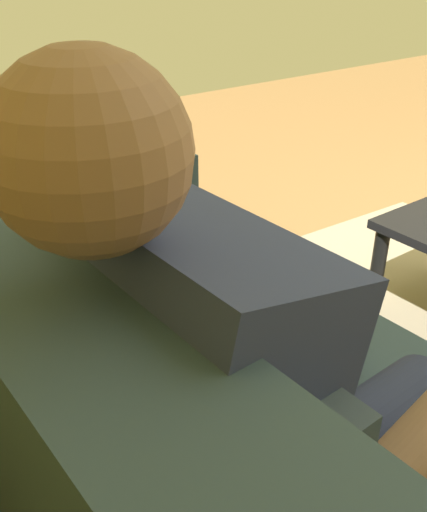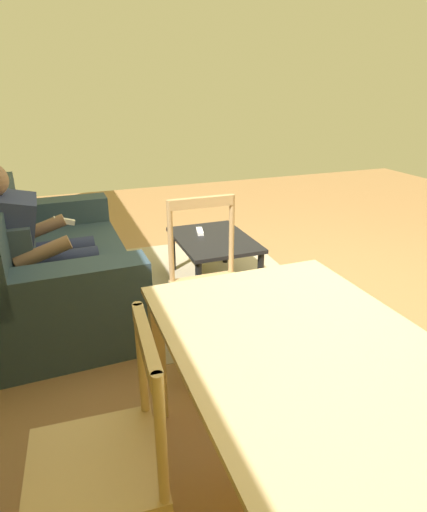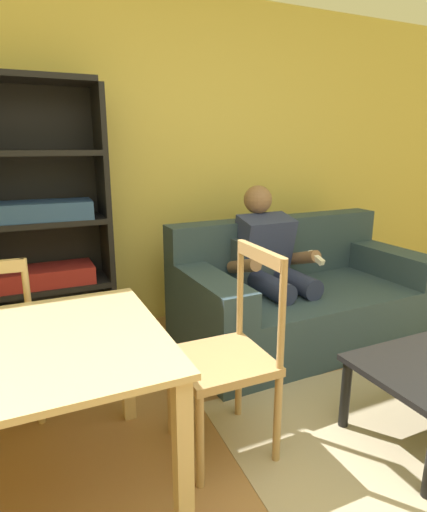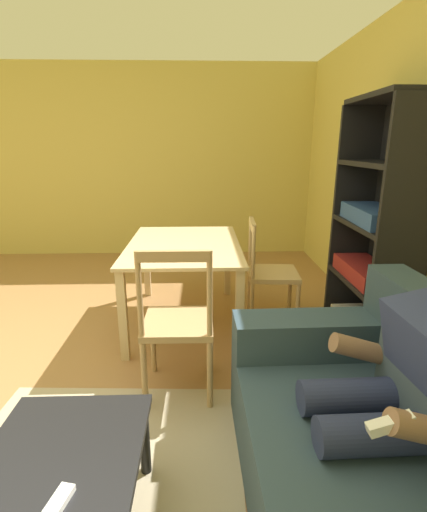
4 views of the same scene
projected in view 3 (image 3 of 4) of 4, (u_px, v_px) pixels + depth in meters
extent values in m
cube|color=#DBC660|center=(156.00, 165.00, 3.35)|extent=(6.93, 0.12, 2.53)
cube|color=#2D4251|center=(304.00, 313.00, 3.17)|extent=(1.86, 0.99, 0.40)
cube|color=#2D4251|center=(277.00, 246.00, 3.38)|extent=(1.84, 0.24, 0.47)
cube|color=#2D4251|center=(207.00, 290.00, 2.75)|extent=(0.26, 0.95, 0.21)
cube|color=#2D4251|center=(386.00, 261.00, 3.43)|extent=(0.26, 0.95, 0.21)
cube|color=#384858|center=(258.00, 261.00, 3.14)|extent=(0.40, 0.14, 0.36)
cube|color=navy|center=(262.00, 250.00, 3.18)|extent=(0.41, 0.33, 0.55)
sphere|color=#8C664C|center=(258.00, 200.00, 3.15)|extent=(0.21, 0.21, 0.21)
cylinder|color=navy|center=(269.00, 286.00, 2.94)|extent=(0.16, 0.44, 0.15)
cylinder|color=#8C664C|center=(286.00, 335.00, 2.81)|extent=(0.11, 0.11, 0.40)
cube|color=black|center=(293.00, 362.00, 2.79)|extent=(0.11, 0.24, 0.08)
cylinder|color=navy|center=(295.00, 282.00, 3.03)|extent=(0.16, 0.44, 0.15)
cylinder|color=#8C664C|center=(313.00, 329.00, 2.91)|extent=(0.11, 0.11, 0.40)
cube|color=black|center=(319.00, 355.00, 2.88)|extent=(0.11, 0.24, 0.08)
cylinder|color=#8C664C|center=(243.00, 266.00, 2.95)|extent=(0.10, 0.35, 0.19)
cylinder|color=#8C664C|center=(302.00, 258.00, 3.16)|extent=(0.10, 0.35, 0.19)
cube|color=white|center=(316.00, 258.00, 3.01)|extent=(0.04, 0.15, 0.08)
cylinder|color=black|center=(345.00, 394.00, 2.17)|extent=(0.05, 0.05, 0.37)
cube|color=black|center=(105.00, 220.00, 3.03)|extent=(0.04, 0.36, 1.80)
cube|color=black|center=(42.00, 220.00, 3.01)|extent=(0.86, 0.02, 1.80)
cube|color=black|center=(56.00, 344.00, 3.09)|extent=(0.79, 0.36, 0.04)
cube|color=black|center=(50.00, 285.00, 2.97)|extent=(0.79, 0.36, 0.04)
cube|color=black|center=(43.00, 222.00, 2.86)|extent=(0.79, 0.36, 0.04)
cube|color=black|center=(36.00, 153.00, 2.74)|extent=(0.79, 0.36, 0.04)
cube|color=black|center=(28.00, 78.00, 2.63)|extent=(0.79, 0.36, 0.04)
cube|color=beige|center=(59.00, 335.00, 3.06)|extent=(0.65, 0.30, 0.12)
cube|color=maroon|center=(45.00, 276.00, 2.92)|extent=(0.65, 0.29, 0.12)
cube|color=#2D5193|center=(41.00, 211.00, 2.82)|extent=(0.66, 0.32, 0.12)
cube|color=#D1B27F|center=(183.00, 464.00, 1.48)|extent=(0.06, 0.06, 0.69)
cube|color=#D1B27F|center=(127.00, 359.00, 2.21)|extent=(0.06, 0.06, 0.69)
cylinder|color=tan|center=(39.00, 353.00, 2.54)|extent=(0.04, 0.04, 0.43)
cylinder|color=tan|center=(38.00, 386.00, 2.19)|extent=(0.04, 0.04, 0.43)
cylinder|color=tan|center=(28.00, 304.00, 2.08)|extent=(0.03, 0.03, 0.46)
cube|color=tan|center=(222.00, 361.00, 1.96)|extent=(0.42, 0.42, 0.04)
cylinder|color=tan|center=(171.00, 393.00, 2.11)|extent=(0.04, 0.04, 0.46)
cylinder|color=tan|center=(200.00, 440.00, 1.77)|extent=(0.04, 0.04, 0.46)
cylinder|color=tan|center=(239.00, 376.00, 2.26)|extent=(0.04, 0.04, 0.46)
cylinder|color=tan|center=(278.00, 417.00, 1.92)|extent=(0.04, 0.04, 0.46)
cylinder|color=tan|center=(240.00, 290.00, 2.13)|extent=(0.03, 0.03, 0.51)
cylinder|color=tan|center=(282.00, 317.00, 1.80)|extent=(0.03, 0.03, 0.51)
cube|color=tan|center=(261.00, 255.00, 1.91)|extent=(0.04, 0.38, 0.06)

